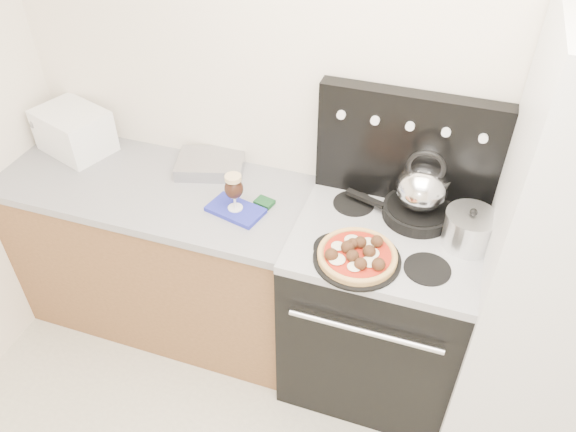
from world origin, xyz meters
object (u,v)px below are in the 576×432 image
at_px(toaster_oven, 74,131).
at_px(skillet, 417,212).
at_px(fridge, 574,273).
at_px(pizza, 357,254).
at_px(stove_body, 376,312).
at_px(oven_mitt, 236,210).
at_px(stock_pot, 469,230).
at_px(tea_kettle, 423,185).
at_px(base_cabinet, 166,256).
at_px(pizza_pan, 357,259).
at_px(beer_glass, 234,192).

relative_size(toaster_oven, skillet, 1.15).
distance_m(fridge, pizza, 0.80).
height_order(toaster_oven, skillet, toaster_oven).
bearing_deg(toaster_oven, fridge, 14.30).
relative_size(stove_body, toaster_oven, 2.61).
xyz_separation_m(pizza, skillet, (0.18, 0.34, -0.01)).
bearing_deg(pizza, oven_mitt, 166.03).
height_order(toaster_oven, stock_pot, toaster_oven).
relative_size(fridge, oven_mitt, 7.92).
height_order(fridge, pizza, fridge).
relative_size(stove_body, stock_pot, 4.52).
xyz_separation_m(skillet, tea_kettle, (-0.00, 0.00, 0.14)).
bearing_deg(base_cabinet, skillet, 6.06).
bearing_deg(stove_body, skillet, 58.54).
distance_m(stove_body, pizza, 0.55).
bearing_deg(pizza_pan, stove_body, 64.88).
height_order(base_cabinet, stove_body, stove_body).
relative_size(fridge, stock_pot, 9.76).
xyz_separation_m(pizza, stock_pot, (0.39, 0.23, 0.04)).
bearing_deg(fridge, stove_body, 177.95).
bearing_deg(stock_pot, beer_glass, -174.82).
relative_size(base_cabinet, stove_body, 1.65).
relative_size(toaster_oven, stock_pot, 1.73).
bearing_deg(toaster_oven, stock_pot, 15.39).
bearing_deg(fridge, pizza, -168.52).
relative_size(toaster_oven, beer_glass, 1.92).
distance_m(skillet, stock_pot, 0.24).
bearing_deg(oven_mitt, beer_glass, 0.00).
height_order(stove_body, beer_glass, beer_glass).
height_order(oven_mitt, tea_kettle, tea_kettle).
bearing_deg(pizza, tea_kettle, 61.92).
bearing_deg(base_cabinet, stock_pot, 0.77).
relative_size(pizza_pan, pizza, 1.11).
bearing_deg(pizza_pan, skillet, 61.92).
xyz_separation_m(toaster_oven, beer_glass, (0.94, -0.21, 0.00)).
xyz_separation_m(stove_body, stock_pot, (0.30, 0.04, 0.55)).
distance_m(skillet, tea_kettle, 0.14).
bearing_deg(stock_pot, stove_body, -171.74).
bearing_deg(pizza, base_cabinet, 168.36).
xyz_separation_m(beer_glass, skillet, (0.75, 0.20, -0.06)).
distance_m(base_cabinet, stove_body, 1.11).
distance_m(beer_glass, pizza, 0.59).
height_order(toaster_oven, pizza_pan, toaster_oven).
bearing_deg(oven_mitt, fridge, 0.76).
bearing_deg(tea_kettle, toaster_oven, 176.55).
xyz_separation_m(toaster_oven, pizza, (1.51, -0.35, -0.05)).
bearing_deg(fridge, pizza_pan, -168.52).
xyz_separation_m(base_cabinet, fridge, (1.80, -0.05, 0.52)).
height_order(pizza, tea_kettle, tea_kettle).
bearing_deg(beer_glass, tea_kettle, 14.59).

